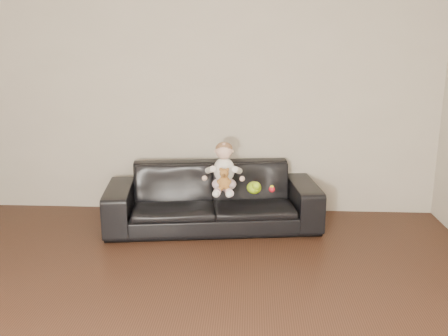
# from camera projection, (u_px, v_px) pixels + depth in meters

# --- Properties ---
(wall_back) EXTENTS (5.00, 0.00, 5.00)m
(wall_back) POSITION_uv_depth(u_px,v_px,m) (194.00, 88.00, 5.09)
(wall_back) COLOR #BCB29E
(wall_back) RESTS_ON ground
(sofa) EXTENTS (2.12, 1.06, 0.59)m
(sofa) POSITION_uv_depth(u_px,v_px,m) (213.00, 197.00, 4.84)
(sofa) COLOR black
(sofa) RESTS_ON floor
(baby) EXTENTS (0.32, 0.39, 0.46)m
(baby) POSITION_uv_depth(u_px,v_px,m) (224.00, 170.00, 4.65)
(baby) COLOR white
(baby) RESTS_ON sofa
(teddy_bear) EXTENTS (0.12, 0.12, 0.20)m
(teddy_bear) POSITION_uv_depth(u_px,v_px,m) (224.00, 179.00, 4.53)
(teddy_bear) COLOR #A0692E
(teddy_bear) RESTS_ON sofa
(toy_green) EXTENTS (0.15, 0.17, 0.11)m
(toy_green) POSITION_uv_depth(u_px,v_px,m) (254.00, 188.00, 4.61)
(toy_green) COLOR #99D218
(toy_green) RESTS_ON sofa
(toy_rattle) EXTENTS (0.07, 0.07, 0.06)m
(toy_rattle) POSITION_uv_depth(u_px,v_px,m) (272.00, 189.00, 4.65)
(toy_rattle) COLOR red
(toy_rattle) RESTS_ON sofa
(toy_blue_disc) EXTENTS (0.12, 0.12, 0.01)m
(toy_blue_disc) POSITION_uv_depth(u_px,v_px,m) (255.00, 191.00, 4.69)
(toy_blue_disc) COLOR blue
(toy_blue_disc) RESTS_ON sofa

